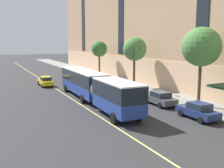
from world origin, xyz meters
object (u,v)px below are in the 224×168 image
object	(u,v)px
parked_car_red_1	(85,74)
street_lamp	(135,64)
parked_car_navy_6	(198,111)
parked_car_silver_8	(131,89)
parked_car_darkgray_5	(160,98)
parked_car_green_2	(108,82)
street_tree_far_downtown	(99,49)
city_bus	(93,86)
street_tree_mid_block	(201,47)
taxi_cab	(46,81)
street_tree_far_uptown	(135,49)
parked_car_white_3	(74,71)

from	to	relation	value
parked_car_red_1	street_lamp	bearing A→B (deg)	-83.78
parked_car_red_1	parked_car_navy_6	world-z (taller)	same
parked_car_silver_8	parked_car_darkgray_5	bearing A→B (deg)	-88.65
parked_car_red_1	parked_car_green_2	xyz separation A→B (m)	(-0.06, -10.88, -0.00)
street_tree_far_downtown	street_lamp	world-z (taller)	street_tree_far_downtown
city_bus	street_tree_far_downtown	xyz separation A→B (m)	(9.54, 20.29, 3.58)
street_tree_mid_block	street_tree_far_downtown	size ratio (longest dim) A/B	1.20
street_tree_far_downtown	city_bus	bearing A→B (deg)	-115.19
taxi_cab	street_tree_far_downtown	xyz separation A→B (m)	(12.08, 5.99, 4.81)
parked_car_silver_8	street_tree_far_uptown	world-z (taller)	street_tree_far_uptown
parked_car_darkgray_5	city_bus	bearing A→B (deg)	145.66
city_bus	street_tree_mid_block	world-z (taller)	street_tree_mid_block
parked_car_white_3	parked_car_silver_8	bearing A→B (deg)	-89.89
parked_car_navy_6	parked_car_white_3	bearing A→B (deg)	90.14
street_tree_far_downtown	street_lamp	size ratio (longest dim) A/B	1.15
parked_car_white_3	street_lamp	world-z (taller)	street_lamp
street_tree_mid_block	taxi_cab	bearing A→B (deg)	119.59
street_tree_far_downtown	street_tree_far_uptown	bearing A→B (deg)	-90.00
parked_car_white_3	parked_car_silver_8	world-z (taller)	same
city_bus	parked_car_green_2	size ratio (longest dim) A/B	4.34
parked_car_red_1	parked_car_silver_8	distance (m)	18.04
taxi_cab	street_tree_far_uptown	xyz separation A→B (m)	(12.08, -7.64, 5.18)
parked_car_darkgray_5	parked_car_navy_6	size ratio (longest dim) A/B	1.07
parked_car_silver_8	street_tree_far_downtown	xyz separation A→B (m)	(3.38, 18.31, 4.81)
street_tree_mid_block	parked_car_silver_8	bearing A→B (deg)	110.71
parked_car_silver_8	street_tree_mid_block	distance (m)	11.16
street_lamp	street_tree_far_uptown	bearing A→B (deg)	59.07
parked_car_white_3	street_lamp	xyz separation A→B (m)	(1.88, -22.12, 3.19)
street_lamp	parked_car_silver_8	bearing A→B (deg)	-131.18
taxi_cab	street_tree_mid_block	xyz separation A→B (m)	(12.08, -21.27, 5.75)
street_lamp	parked_car_red_1	bearing A→B (deg)	96.22
city_bus	parked_car_navy_6	size ratio (longest dim) A/B	4.63
parked_car_navy_6	street_tree_far_downtown	distance (m)	31.18
parked_car_white_3	parked_car_silver_8	distance (m)	24.22
parked_car_red_1	parked_car_green_2	distance (m)	10.88
parked_car_silver_8	street_tree_mid_block	bearing A→B (deg)	-69.29
street_tree_mid_block	street_tree_far_downtown	xyz separation A→B (m)	(0.00, 27.26, -0.93)
parked_car_green_2	street_tree_mid_block	world-z (taller)	street_tree_mid_block
street_tree_far_downtown	taxi_cab	bearing A→B (deg)	-153.62
taxi_cab	street_tree_mid_block	world-z (taller)	street_tree_mid_block
parked_car_white_3	taxi_cab	xyz separation A→B (m)	(-8.65, -11.90, -0.00)
parked_car_navy_6	taxi_cab	world-z (taller)	same
parked_car_navy_6	city_bus	bearing A→B (deg)	120.98
parked_car_green_2	parked_car_white_3	distance (m)	17.06
street_tree_mid_block	street_lamp	xyz separation A→B (m)	(-1.55, 11.05, -2.56)
city_bus	taxi_cab	world-z (taller)	city_bus
parked_car_red_1	street_tree_mid_block	world-z (taller)	street_tree_mid_block
street_tree_far_uptown	parked_car_green_2	bearing A→B (deg)	143.42
parked_car_white_3	street_tree_mid_block	world-z (taller)	street_tree_mid_block
parked_car_white_3	street_tree_far_uptown	bearing A→B (deg)	-80.05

